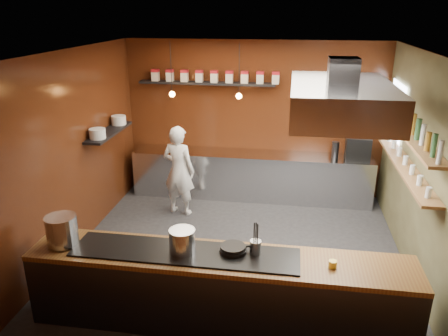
% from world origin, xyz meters
% --- Properties ---
extents(floor, '(5.00, 5.00, 0.00)m').
position_xyz_m(floor, '(0.00, 0.00, 0.00)').
color(floor, black).
rests_on(floor, ground).
extents(back_wall, '(5.00, 0.00, 5.00)m').
position_xyz_m(back_wall, '(0.00, 2.50, 1.50)').
color(back_wall, '#3B170A').
rests_on(back_wall, ground).
extents(left_wall, '(0.00, 5.00, 5.00)m').
position_xyz_m(left_wall, '(-2.50, 0.00, 1.50)').
color(left_wall, '#3B170A').
rests_on(left_wall, ground).
extents(right_wall, '(0.00, 5.00, 5.00)m').
position_xyz_m(right_wall, '(2.50, 0.00, 1.50)').
color(right_wall, '#423E25').
rests_on(right_wall, ground).
extents(ceiling, '(5.00, 5.00, 0.00)m').
position_xyz_m(ceiling, '(0.00, 0.00, 3.00)').
color(ceiling, silver).
rests_on(ceiling, back_wall).
extents(window_pane, '(0.00, 1.00, 1.00)m').
position_xyz_m(window_pane, '(2.45, 1.70, 1.90)').
color(window_pane, white).
rests_on(window_pane, right_wall).
extents(prep_counter, '(4.60, 0.65, 0.90)m').
position_xyz_m(prep_counter, '(0.00, 2.17, 0.45)').
color(prep_counter, silver).
rests_on(prep_counter, floor).
extents(pass_counter, '(4.40, 0.72, 0.94)m').
position_xyz_m(pass_counter, '(-0.00, -1.60, 0.47)').
color(pass_counter, '#38383D').
rests_on(pass_counter, floor).
extents(tin_shelf, '(2.60, 0.26, 0.04)m').
position_xyz_m(tin_shelf, '(-0.90, 2.36, 2.20)').
color(tin_shelf, black).
rests_on(tin_shelf, back_wall).
extents(plate_shelf, '(0.30, 1.40, 0.04)m').
position_xyz_m(plate_shelf, '(-2.34, 1.00, 1.55)').
color(plate_shelf, black).
rests_on(plate_shelf, left_wall).
extents(bottle_shelf_upper, '(0.26, 2.80, 0.04)m').
position_xyz_m(bottle_shelf_upper, '(2.34, 0.30, 1.92)').
color(bottle_shelf_upper, '#8C5F38').
rests_on(bottle_shelf_upper, right_wall).
extents(bottle_shelf_lower, '(0.26, 2.80, 0.04)m').
position_xyz_m(bottle_shelf_lower, '(2.34, 0.30, 1.45)').
color(bottle_shelf_lower, '#8C5F38').
rests_on(bottle_shelf_lower, right_wall).
extents(extractor_hood, '(1.20, 2.00, 0.72)m').
position_xyz_m(extractor_hood, '(1.30, -0.40, 2.51)').
color(extractor_hood, '#38383D').
rests_on(extractor_hood, ceiling).
extents(pendant_left, '(0.10, 0.10, 0.95)m').
position_xyz_m(pendant_left, '(-1.40, 1.70, 2.15)').
color(pendant_left, black).
rests_on(pendant_left, ceiling).
extents(pendant_right, '(0.10, 0.10, 0.95)m').
position_xyz_m(pendant_right, '(-0.20, 1.70, 2.15)').
color(pendant_right, black).
rests_on(pendant_right, ceiling).
extents(storage_tins, '(2.43, 0.13, 0.22)m').
position_xyz_m(storage_tins, '(-0.75, 2.36, 2.33)').
color(storage_tins, beige).
rests_on(storage_tins, tin_shelf).
extents(plate_stacks, '(0.26, 1.16, 0.16)m').
position_xyz_m(plate_stacks, '(-2.34, 1.00, 1.65)').
color(plate_stacks, silver).
rests_on(plate_stacks, plate_shelf).
extents(bottles, '(0.06, 2.66, 0.24)m').
position_xyz_m(bottles, '(2.34, 0.30, 2.06)').
color(bottles, silver).
rests_on(bottles, bottle_shelf_upper).
extents(wine_glasses, '(0.07, 2.37, 0.13)m').
position_xyz_m(wine_glasses, '(2.34, 0.30, 1.53)').
color(wine_glasses, silver).
rests_on(wine_glasses, bottle_shelf_lower).
extents(stockpot_large, '(0.46, 0.46, 0.35)m').
position_xyz_m(stockpot_large, '(-1.85, -1.64, 1.11)').
color(stockpot_large, silver).
rests_on(stockpot_large, pass_counter).
extents(stockpot_small, '(0.34, 0.34, 0.28)m').
position_xyz_m(stockpot_small, '(-0.42, -1.61, 1.08)').
color(stockpot_small, silver).
rests_on(stockpot_small, pass_counter).
extents(utensil_crock, '(0.16, 0.16, 0.17)m').
position_xyz_m(utensil_crock, '(0.40, -1.53, 1.02)').
color(utensil_crock, '#B0B2B7').
rests_on(utensil_crock, pass_counter).
extents(frying_pan, '(0.47, 0.31, 0.08)m').
position_xyz_m(frying_pan, '(0.15, -1.52, 0.98)').
color(frying_pan, black).
rests_on(frying_pan, pass_counter).
extents(butter_jar, '(0.11, 0.11, 0.08)m').
position_xyz_m(butter_jar, '(1.24, -1.64, 0.96)').
color(butter_jar, gold).
rests_on(butter_jar, pass_counter).
extents(espresso_machine, '(0.46, 0.44, 0.44)m').
position_xyz_m(espresso_machine, '(1.97, 2.13, 1.12)').
color(espresso_machine, black).
rests_on(espresso_machine, prep_counter).
extents(chef, '(0.67, 0.52, 1.64)m').
position_xyz_m(chef, '(-1.21, 1.25, 0.82)').
color(chef, white).
rests_on(chef, floor).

